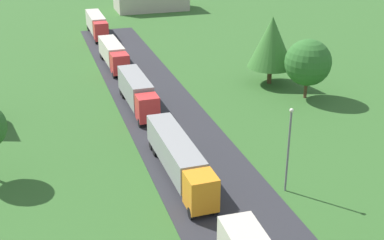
{
  "coord_description": "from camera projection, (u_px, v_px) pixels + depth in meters",
  "views": [
    {
      "loc": [
        -14.02,
        -6.15,
        24.31
      ],
      "look_at": [
        1.68,
        43.88,
        1.49
      ],
      "focal_mm": 48.64,
      "sensor_mm": 36.0,
      "label": 1
    }
  ],
  "objects": [
    {
      "name": "truck_fifth",
      "position": [
        97.0,
        24.0,
        96.22
      ],
      "size": [
        2.53,
        12.64,
        3.79
      ],
      "color": "red",
      "rests_on": "road"
    },
    {
      "name": "tree_maple",
      "position": [
        308.0,
        62.0,
        65.75
      ],
      "size": [
        5.94,
        5.94,
        7.73
      ],
      "color": "#513823",
      "rests_on": "ground"
    },
    {
      "name": "truck_third",
      "position": [
        137.0,
        91.0,
        63.36
      ],
      "size": [
        2.68,
        12.18,
        3.8
      ],
      "color": "red",
      "rests_on": "road"
    },
    {
      "name": "truck_fourth",
      "position": [
        113.0,
        54.0,
        78.89
      ],
      "size": [
        2.79,
        12.08,
        3.5
      ],
      "color": "red",
      "rests_on": "road"
    },
    {
      "name": "road",
      "position": [
        246.0,
        235.0,
        40.35
      ],
      "size": [
        10.0,
        140.0,
        0.06
      ],
      "primitive_type": "cube",
      "color": "#2B2B30",
      "rests_on": "ground"
    },
    {
      "name": "tree_lime",
      "position": [
        272.0,
        42.0,
        70.47
      ],
      "size": [
        6.36,
        6.36,
        9.39
      ],
      "color": "#513823",
      "rests_on": "ground"
    },
    {
      "name": "lamppost_second",
      "position": [
        289.0,
        146.0,
        44.66
      ],
      "size": [
        0.36,
        0.36,
        7.93
      ],
      "color": "slate",
      "rests_on": "ground"
    },
    {
      "name": "truck_second",
      "position": [
        179.0,
        157.0,
        47.77
      ],
      "size": [
        2.67,
        14.74,
        3.48
      ],
      "color": "orange",
      "rests_on": "road"
    }
  ]
}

